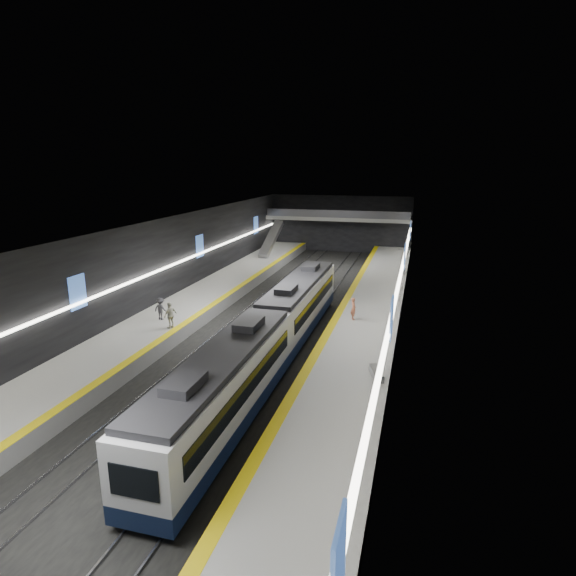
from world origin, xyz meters
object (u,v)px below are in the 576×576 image
(bench_right_near, at_px, (376,373))
(passenger_right_a, at_px, (353,309))
(escalator, at_px, (271,239))
(passenger_left_b, at_px, (161,309))
(bench_left_far, at_px, (261,253))
(train, at_px, (270,335))
(bench_right_far, at_px, (402,271))
(passenger_left_a, at_px, (170,315))

(bench_right_near, distance_m, passenger_right_a, 10.07)
(escalator, height_order, passenger_left_b, escalator)
(bench_left_far, distance_m, passenger_right_a, 27.72)
(passenger_left_b, bearing_deg, train, 166.43)
(passenger_right_a, bearing_deg, bench_left_far, 9.89)
(escalator, height_order, bench_right_near, escalator)
(bench_right_far, bearing_deg, passenger_left_b, -125.29)
(train, distance_m, bench_right_near, 7.08)
(bench_right_near, relative_size, passenger_left_b, 1.05)
(train, distance_m, passenger_left_b, 10.71)
(bench_left_far, xyz_separation_m, bench_right_far, (18.06, -5.94, 0.01))
(bench_left_far, bearing_deg, bench_right_near, -82.25)
(passenger_left_a, bearing_deg, escalator, -160.18)
(passenger_left_b, bearing_deg, bench_right_far, -120.38)
(train, xyz_separation_m, passenger_left_a, (-8.23, 2.41, -0.22))
(passenger_right_a, relative_size, passenger_left_b, 1.00)
(bench_right_far, bearing_deg, bench_left_far, 165.22)
(passenger_left_a, distance_m, passenger_left_b, 2.33)
(escalator, bearing_deg, bench_right_far, -22.76)
(bench_left_far, relative_size, bench_right_near, 1.03)
(bench_right_far, distance_m, passenger_left_b, 27.09)
(escalator, bearing_deg, bench_left_far, -131.55)
(escalator, relative_size, passenger_right_a, 4.70)
(bench_right_near, bearing_deg, bench_left_far, 100.94)
(bench_right_far, distance_m, passenger_left_a, 27.36)
(bench_left_far, bearing_deg, passenger_left_b, -108.32)
(train, bearing_deg, escalator, 107.23)
(escalator, bearing_deg, passenger_left_b, -89.86)
(train, xyz_separation_m, passenger_right_a, (4.12, 7.87, -0.35))
(escalator, xyz_separation_m, passenger_left_b, (0.07, -28.26, -1.05))
(train, height_order, bench_left_far, train)
(passenger_right_a, xyz_separation_m, passenger_left_b, (-14.05, -3.88, -0.00))
(escalator, height_order, bench_left_far, escalator)
(escalator, bearing_deg, passenger_left_a, -86.61)
(passenger_left_a, bearing_deg, passenger_left_b, -116.57)
(bench_right_near, bearing_deg, passenger_right_a, 87.77)
(train, distance_m, bench_left_far, 32.98)
(bench_right_near, height_order, passenger_left_a, passenger_left_a)
(passenger_right_a, distance_m, passenger_left_a, 13.50)
(train, relative_size, bench_left_far, 16.32)
(bench_right_far, relative_size, passenger_right_a, 1.15)
(escalator, relative_size, passenger_left_b, 4.70)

